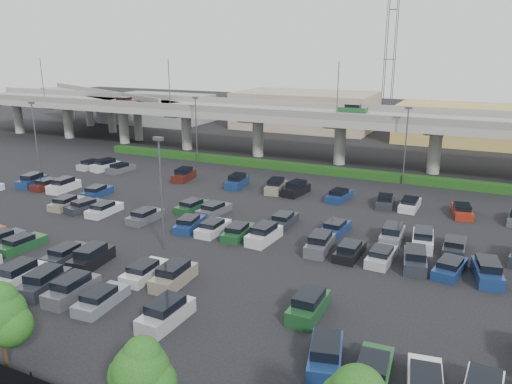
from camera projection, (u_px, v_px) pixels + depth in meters
ground at (209, 222)px, 52.40m from camera, size 280.00×280.00×0.00m
overpass at (309, 118)px, 78.39m from camera, size 150.00×13.00×15.80m
on_ramp at (100, 98)px, 109.03m from camera, size 50.93×30.13×8.80m
hedge at (293, 167)px, 74.01m from camera, size 66.00×1.60×1.10m
parked_cars at (179, 231)px, 48.13m from camera, size 62.80×36.69×1.67m
light_poles at (183, 157)px, 54.06m from camera, size 66.90×48.38×10.30m
distant_buildings at (416, 119)px, 100.16m from camera, size 138.00×24.00×9.00m
comm_tower at (390, 57)px, 110.83m from camera, size 2.40×2.40×30.00m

